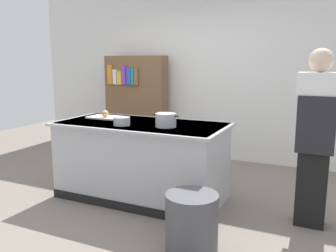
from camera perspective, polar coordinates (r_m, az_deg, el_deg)
The scene contains 11 objects.
ground_plane at distance 4.29m, azimuth -4.24°, elevation -11.43°, with size 10.00×10.00×0.00m, color slate.
back_wall at distance 5.90m, azimuth 5.66°, elevation 9.45°, with size 6.40×0.12×3.00m, color white.
counter_island at distance 4.14m, azimuth -4.33°, elevation -5.44°, with size 1.98×0.98×0.90m.
cutting_board at distance 4.46m, azimuth -10.27°, elevation 1.43°, with size 0.40×0.28×0.02m, color silver.
onion at distance 4.40m, azimuth -10.25°, elevation 2.00°, with size 0.09×0.09×0.09m, color tan.
stock_pot at distance 3.77m, azimuth -0.37°, elevation 0.97°, with size 0.29×0.23×0.15m.
mixing_bowl at distance 3.90m, azimuth -7.56°, elevation 0.78°, with size 0.18×0.18×0.09m, color #B7BABF.
juice_cup at distance 4.21m, azimuth -1.25°, elevation 1.61°, with size 0.07×0.07×0.10m, color yellow.
trash_bin at distance 3.08m, azimuth 3.89°, elevation -15.43°, with size 0.45×0.45×0.50m, color #4C4C51.
person_chef at distance 3.60m, azimuth 22.95°, elevation -1.30°, with size 0.38×0.25×1.72m.
bookshelf at distance 6.14m, azimuth -5.20°, elevation 3.44°, with size 1.10×0.31×1.70m.
Camera 1 is at (1.96, -3.47, 1.59)m, focal length 37.31 mm.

